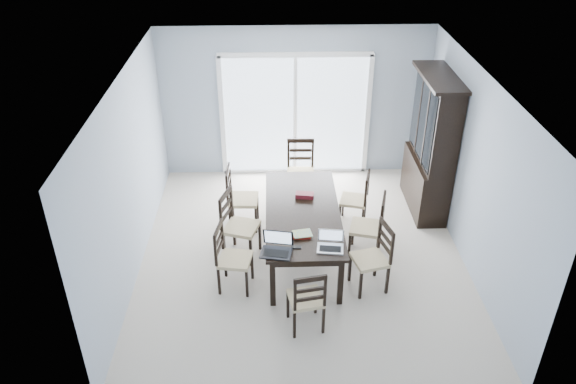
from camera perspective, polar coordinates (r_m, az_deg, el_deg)
name	(u,v)px	position (r m, az deg, el deg)	size (l,w,h in m)	color
floor	(302,255)	(8.02, 1.43, -6.44)	(5.00, 5.00, 0.00)	beige
ceiling	(305,80)	(6.77, 1.72, 11.33)	(5.00, 5.00, 0.00)	white
back_wall	(295,103)	(9.56, 0.73, 9.03)	(4.50, 0.02, 2.60)	#93A0AF
wall_left	(129,178)	(7.53, -15.81, 1.35)	(0.02, 5.00, 2.60)	#93A0AF
wall_right	(474,173)	(7.76, 18.40, 1.85)	(0.02, 5.00, 2.60)	#93A0AF
balcony	(293,148)	(11.03, 0.46, 4.46)	(4.50, 2.00, 0.10)	gray
railing	(291,100)	(11.70, 0.28, 9.28)	(4.50, 0.06, 1.10)	#99999E
dining_table	(303,216)	(7.63, 1.50, -2.43)	(1.00, 2.20, 0.75)	black
china_hutch	(431,146)	(8.85, 14.33, 4.50)	(0.50, 1.38, 2.20)	black
sliding_door	(295,115)	(9.62, 0.73, 7.80)	(2.52, 0.05, 2.18)	silver
chair_left_near	(228,251)	(7.20, -6.16, -5.97)	(0.47, 0.46, 1.07)	black
chair_left_mid	(234,218)	(7.74, -5.47, -2.63)	(0.56, 0.55, 1.15)	black
chair_left_far	(237,192)	(8.35, -5.25, 0.04)	(0.46, 0.45, 1.13)	black
chair_right_near	(377,250)	(7.25, 9.05, -5.87)	(0.51, 0.50, 1.09)	black
chair_right_mid	(374,220)	(7.77, 8.70, -2.85)	(0.53, 0.52, 1.12)	black
chair_right_far	(360,194)	(8.45, 7.31, -0.18)	(0.48, 0.47, 1.02)	black
chair_end_near	(308,295)	(6.55, 2.01, -10.43)	(0.45, 0.46, 1.03)	black
chair_end_far	(301,163)	(9.06, 1.28, 2.92)	(0.45, 0.46, 1.16)	black
laptop_dark	(276,250)	(6.77, -1.23, -5.89)	(0.41, 0.32, 0.26)	black
laptop_silver	(330,246)	(6.87, 4.33, -5.46)	(0.35, 0.26, 0.22)	silver
book_stack	(302,234)	(7.10, 1.41, -4.34)	(0.26, 0.22, 0.04)	maroon
cell_phone	(296,247)	(6.90, 0.85, -5.63)	(0.12, 0.06, 0.01)	black
game_box	(305,195)	(7.88, 1.70, -0.33)	(0.25, 0.13, 0.06)	#450D11
hot_tub	(248,127)	(10.69, -4.11, 6.65)	(1.95, 1.76, 0.97)	maroon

